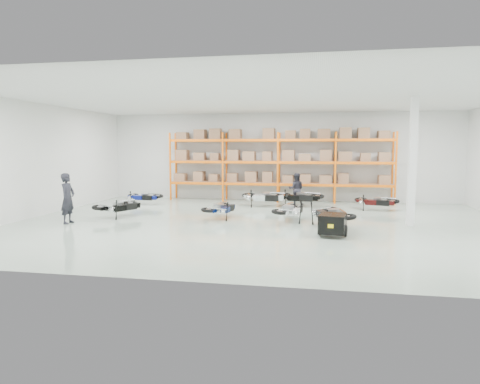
% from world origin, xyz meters
% --- Properties ---
extents(room, '(18.00, 18.00, 18.00)m').
position_xyz_m(room, '(0.00, 0.00, 2.25)').
color(room, '#A6B9A6').
rests_on(room, ground).
extents(pallet_rack, '(11.28, 0.98, 3.62)m').
position_xyz_m(pallet_rack, '(-0.00, 6.45, 2.26)').
color(pallet_rack, orange).
rests_on(pallet_rack, ground).
extents(structural_column, '(0.25, 0.25, 4.50)m').
position_xyz_m(structural_column, '(5.20, 0.50, 2.25)').
color(structural_column, white).
rests_on(structural_column, ground).
extents(moto_blue_centre, '(1.14, 1.79, 1.07)m').
position_xyz_m(moto_blue_centre, '(-1.70, 0.75, 0.51)').
color(moto_blue_centre, '#071446').
rests_on(moto_blue_centre, ground).
extents(moto_silver_left, '(1.18, 1.89, 1.14)m').
position_xyz_m(moto_silver_left, '(0.99, 0.63, 0.54)').
color(moto_silver_left, silver).
rests_on(moto_silver_left, ground).
extents(moto_black_far_left, '(1.58, 1.97, 1.14)m').
position_xyz_m(moto_black_far_left, '(-5.75, 0.39, 0.54)').
color(moto_black_far_left, black).
rests_on(moto_black_far_left, ground).
extents(moto_touring_right, '(1.49, 2.09, 1.23)m').
position_xyz_m(moto_touring_right, '(2.46, -0.29, 0.58)').
color(moto_touring_right, black).
rests_on(moto_touring_right, ground).
extents(trailer, '(0.92, 1.68, 0.69)m').
position_xyz_m(trailer, '(2.46, -1.89, 0.40)').
color(trailer, black).
rests_on(trailer, ground).
extents(moto_back_a, '(1.63, 0.90, 1.02)m').
position_xyz_m(moto_back_a, '(-6.30, 4.09, 0.48)').
color(moto_back_a, navy).
rests_on(moto_back_a, ground).
extents(moto_back_b, '(1.95, 1.03, 1.24)m').
position_xyz_m(moto_back_b, '(-0.45, 4.40, 0.58)').
color(moto_back_b, silver).
rests_on(moto_back_b, ground).
extents(moto_back_c, '(2.05, 1.27, 1.24)m').
position_xyz_m(moto_back_c, '(1.13, 4.71, 0.58)').
color(moto_back_c, black).
rests_on(moto_back_c, ground).
extents(moto_back_d, '(1.80, 1.23, 1.06)m').
position_xyz_m(moto_back_d, '(4.50, 4.10, 0.50)').
color(moto_back_d, '#380B0B').
rests_on(moto_back_d, ground).
extents(person_left, '(0.45, 0.68, 1.83)m').
position_xyz_m(person_left, '(-6.91, -1.26, 0.91)').
color(person_left, black).
rests_on(person_left, ground).
extents(person_back, '(0.76, 0.60, 1.53)m').
position_xyz_m(person_back, '(0.96, 5.25, 0.76)').
color(person_back, '#22212A').
rests_on(person_back, ground).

